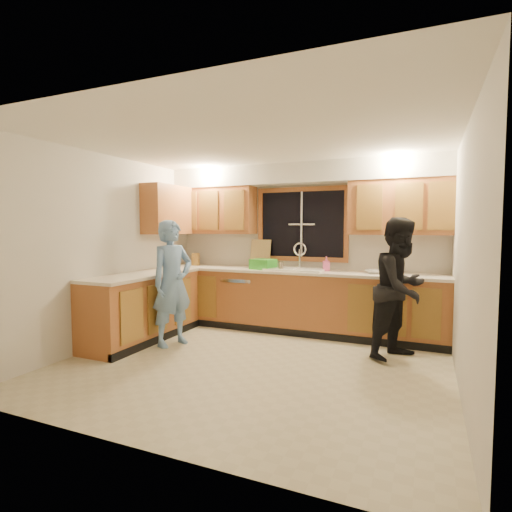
{
  "coord_description": "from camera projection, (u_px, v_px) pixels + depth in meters",
  "views": [
    {
      "loc": [
        1.78,
        -4.04,
        1.54
      ],
      "look_at": [
        -0.23,
        0.65,
        1.18
      ],
      "focal_mm": 28.0,
      "sensor_mm": 36.0,
      "label": 1
    }
  ],
  "objects": [
    {
      "name": "floor",
      "position": [
        252.0,
        364.0,
        4.52
      ],
      "size": [
        4.2,
        4.2,
        0.0
      ],
      "primitive_type": "plane",
      "color": "#C0B594",
      "rests_on": "ground"
    },
    {
      "name": "ceiling",
      "position": [
        252.0,
        140.0,
        4.34
      ],
      "size": [
        4.2,
        4.2,
        0.0
      ],
      "primitive_type": "plane",
      "rotation": [
        3.14,
        0.0,
        0.0
      ],
      "color": "white"
    },
    {
      "name": "wall_back",
      "position": [
        302.0,
        247.0,
        6.17
      ],
      "size": [
        4.2,
        0.0,
        4.2
      ],
      "primitive_type": "plane",
      "rotation": [
        1.57,
        0.0,
        0.0
      ],
      "color": "beige",
      "rests_on": "ground"
    },
    {
      "name": "wall_left",
      "position": [
        107.0,
        250.0,
        5.26
      ],
      "size": [
        0.0,
        3.8,
        3.8
      ],
      "primitive_type": "plane",
      "rotation": [
        1.57,
        0.0,
        1.57
      ],
      "color": "beige",
      "rests_on": "ground"
    },
    {
      "name": "wall_right",
      "position": [
        465.0,
        260.0,
        3.6
      ],
      "size": [
        0.0,
        3.8,
        3.8
      ],
      "primitive_type": "plane",
      "rotation": [
        1.57,
        0.0,
        -1.57
      ],
      "color": "beige",
      "rests_on": "ground"
    },
    {
      "name": "base_cabinets_back",
      "position": [
        295.0,
        302.0,
        5.95
      ],
      "size": [
        4.2,
        0.6,
        0.88
      ],
      "primitive_type": "cube",
      "color": "#AC6332",
      "rests_on": "ground"
    },
    {
      "name": "base_cabinets_left",
      "position": [
        144.0,
        308.0,
        5.52
      ],
      "size": [
        0.6,
        1.9,
        0.88
      ],
      "primitive_type": "cube",
      "color": "#AC6332",
      "rests_on": "ground"
    },
    {
      "name": "countertop_back",
      "position": [
        295.0,
        271.0,
        5.91
      ],
      "size": [
        4.2,
        0.63,
        0.04
      ],
      "primitive_type": "cube",
      "color": "beige",
      "rests_on": "base_cabinets_back"
    },
    {
      "name": "countertop_left",
      "position": [
        144.0,
        275.0,
        5.48
      ],
      "size": [
        0.63,
        1.9,
        0.04
      ],
      "primitive_type": "cube",
      "color": "beige",
      "rests_on": "base_cabinets_left"
    },
    {
      "name": "upper_cabinets_left",
      "position": [
        215.0,
        211.0,
        6.54
      ],
      "size": [
        1.35,
        0.33,
        0.75
      ],
      "primitive_type": "cube",
      "color": "#AC6332",
      "rests_on": "wall_back"
    },
    {
      "name": "upper_cabinets_right",
      "position": [
        400.0,
        207.0,
        5.42
      ],
      "size": [
        1.35,
        0.33,
        0.75
      ],
      "primitive_type": "cube",
      "color": "#AC6332",
      "rests_on": "wall_back"
    },
    {
      "name": "upper_cabinets_return",
      "position": [
        167.0,
        210.0,
        6.18
      ],
      "size": [
        0.33,
        0.9,
        0.75
      ],
      "primitive_type": "cube",
      "color": "#AC6332",
      "rests_on": "wall_left"
    },
    {
      "name": "soffit",
      "position": [
        299.0,
        174.0,
        5.93
      ],
      "size": [
        4.2,
        0.35,
        0.3
      ],
      "primitive_type": "cube",
      "color": "silver",
      "rests_on": "wall_back"
    },
    {
      "name": "window_frame",
      "position": [
        302.0,
        224.0,
        6.14
      ],
      "size": [
        1.44,
        0.03,
        1.14
      ],
      "color": "black",
      "rests_on": "wall_back"
    },
    {
      "name": "sink",
      "position": [
        296.0,
        274.0,
        5.93
      ],
      "size": [
        0.86,
        0.52,
        0.57
      ],
      "color": "white",
      "rests_on": "countertop_back"
    },
    {
      "name": "dishwasher",
      "position": [
        244.0,
        300.0,
        6.28
      ],
      "size": [
        0.6,
        0.56,
        0.82
      ],
      "primitive_type": "cube",
      "color": "white",
      "rests_on": "floor"
    },
    {
      "name": "stove",
      "position": [
        114.0,
        315.0,
        4.99
      ],
      "size": [
        0.58,
        0.75,
        0.9
      ],
      "primitive_type": "cube",
      "color": "white",
      "rests_on": "floor"
    },
    {
      "name": "man",
      "position": [
        172.0,
        283.0,
        5.23
      ],
      "size": [
        0.58,
        0.7,
        1.65
      ],
      "primitive_type": "imported",
      "rotation": [
        0.0,
        0.0,
        1.22
      ],
      "color": "#6992C7",
      "rests_on": "floor"
    },
    {
      "name": "woman",
      "position": [
        401.0,
        288.0,
        4.7
      ],
      "size": [
        0.96,
        1.02,
        1.67
      ],
      "primitive_type": "imported",
      "rotation": [
        0.0,
        0.0,
        1.03
      ],
      "color": "black",
      "rests_on": "floor"
    },
    {
      "name": "knife_block",
      "position": [
        196.0,
        259.0,
        6.65
      ],
      "size": [
        0.13,
        0.12,
        0.21
      ],
      "primitive_type": "cube",
      "rotation": [
        0.0,
        0.0,
        0.27
      ],
      "color": "olive",
      "rests_on": "countertop_back"
    },
    {
      "name": "cutting_board",
      "position": [
        260.0,
        253.0,
        6.36
      ],
      "size": [
        0.33,
        0.12,
        0.44
      ],
      "primitive_type": "cube",
      "rotation": [
        -0.21,
        0.0,
        0.02
      ],
      "color": "tan",
      "rests_on": "countertop_back"
    },
    {
      "name": "dish_crate",
      "position": [
        263.0,
        264.0,
        6.06
      ],
      "size": [
        0.38,
        0.36,
        0.15
      ],
      "primitive_type": "cube",
      "rotation": [
        0.0,
        0.0,
        -0.2
      ],
      "color": "green",
      "rests_on": "countertop_back"
    },
    {
      "name": "soap_bottle",
      "position": [
        326.0,
        264.0,
        5.8
      ],
      "size": [
        0.12,
        0.12,
        0.21
      ],
      "primitive_type": "imported",
      "rotation": [
        0.0,
        0.0,
        0.32
      ],
      "color": "#DF548A",
      "rests_on": "countertop_back"
    },
    {
      "name": "bowl",
      "position": [
        374.0,
        272.0,
        5.45
      ],
      "size": [
        0.24,
        0.24,
        0.05
      ],
      "primitive_type": "imported",
      "rotation": [
        0.0,
        0.0,
        -0.08
      ],
      "color": "silver",
      "rests_on": "countertop_back"
    },
    {
      "name": "can_left",
      "position": [
        269.0,
        266.0,
        5.96
      ],
      "size": [
        0.08,
        0.08,
        0.12
      ],
      "primitive_type": "cylinder",
      "rotation": [
        0.0,
        0.0,
        -0.33
      ],
      "color": "#B6A48C",
      "rests_on": "countertop_back"
    },
    {
      "name": "can_right",
      "position": [
        281.0,
        266.0,
        5.83
      ],
      "size": [
        0.08,
        0.08,
        0.13
      ],
      "primitive_type": "cylinder",
      "rotation": [
        0.0,
        0.0,
        0.06
      ],
      "color": "#B6A48C",
      "rests_on": "countertop_back"
    }
  ]
}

